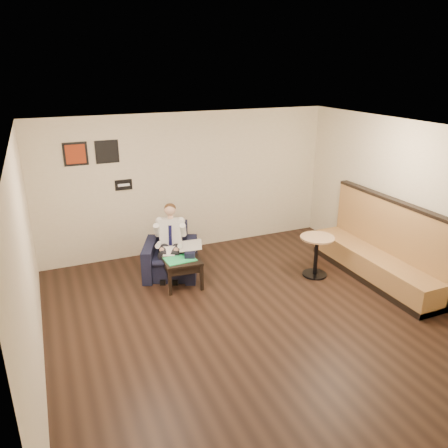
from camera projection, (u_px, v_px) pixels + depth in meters
name	position (u px, v px, depth m)	size (l,w,h in m)	color
ground	(254.00, 318.00, 6.68)	(6.00, 6.00, 0.00)	black
wall_back	(189.00, 183.00, 8.79)	(6.00, 0.02, 2.80)	#EEE3C3
wall_front	(422.00, 354.00, 3.61)	(6.00, 0.02, 2.80)	#EEE3C3
wall_left	(28.00, 269.00, 5.09)	(0.02, 6.00, 2.80)	#EEE3C3
wall_right	(416.00, 207.00, 7.30)	(0.02, 6.00, 2.80)	#EEE3C3
ceiling	(259.00, 133.00, 5.72)	(6.00, 6.00, 0.02)	white
seating_sign	(124.00, 185.00, 8.26)	(0.32, 0.02, 0.20)	black
art_print_left	(76.00, 154.00, 7.74)	(0.42, 0.03, 0.42)	maroon
art_print_right	(107.00, 152.00, 7.94)	(0.42, 0.03, 0.42)	black
armchair	(170.00, 252.00, 7.92)	(0.93, 0.93, 0.90)	black
seated_man	(169.00, 246.00, 7.75)	(0.59, 0.88, 1.24)	silver
lap_papers	(169.00, 251.00, 7.68)	(0.21, 0.29, 0.01)	white
newspaper	(191.00, 245.00, 7.77)	(0.39, 0.49, 0.01)	silver
side_table	(182.00, 272.00, 7.59)	(0.62, 0.62, 0.51)	black
green_folder	(180.00, 259.00, 7.47)	(0.51, 0.36, 0.01)	#29CF6D
coffee_mug	(191.00, 251.00, 7.66)	(0.09, 0.09, 0.11)	white
smartphone	(182.00, 254.00, 7.67)	(0.16, 0.08, 0.01)	black
banquette	(378.00, 241.00, 7.68)	(0.67, 2.80, 1.43)	#9F713D
cafe_table	(316.00, 256.00, 7.90)	(0.61, 0.61, 0.76)	tan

